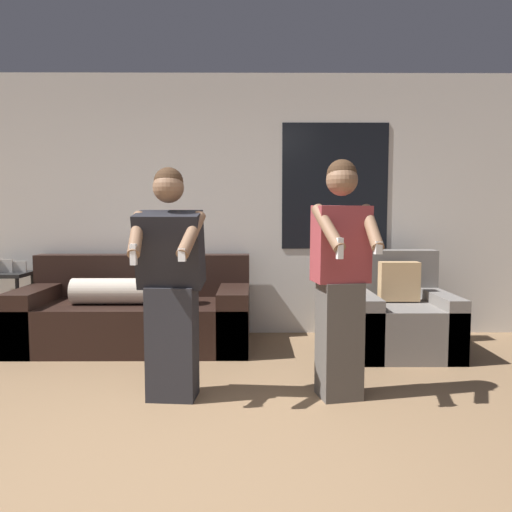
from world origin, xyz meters
The scene contains 7 objects.
ground_plane centered at (0.00, 0.00, 0.00)m, with size 14.00×14.00×0.00m, color #846647.
wall_back centered at (0.02, 3.19, 1.35)m, with size 6.47×0.07×2.70m.
couch centered at (-0.74, 2.67, 0.30)m, with size 2.16×0.98×0.85m.
armchair centered at (1.73, 2.48, 0.31)m, with size 0.88×0.94×0.91m.
side_table centered at (-2.10, 2.92, 0.57)m, with size 0.45×0.42×0.83m.
person_left centered at (-0.18, 1.27, 0.79)m, with size 0.50×0.52×1.57m.
person_right centered at (0.97, 1.29, 0.84)m, with size 0.44×0.51×1.63m.
Camera 1 is at (0.38, -2.06, 1.27)m, focal length 35.00 mm.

